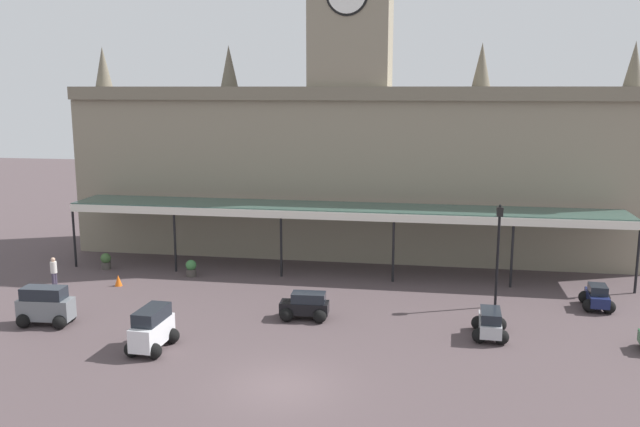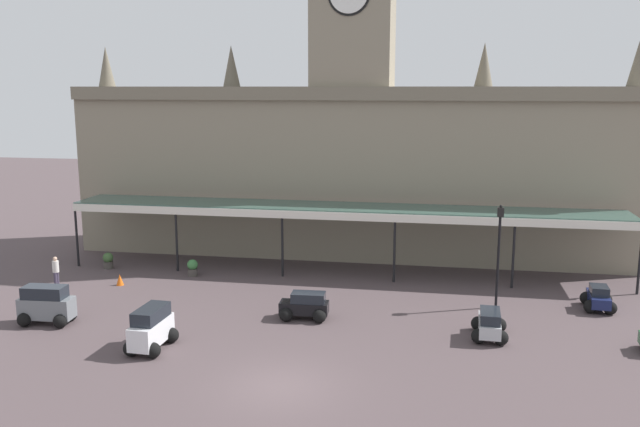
% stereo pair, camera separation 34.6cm
% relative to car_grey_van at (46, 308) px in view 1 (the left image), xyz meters
% --- Properties ---
extents(ground_plane, '(140.00, 140.00, 0.00)m').
position_rel_car_grey_van_xyz_m(ground_plane, '(11.94, -4.48, -0.81)').
color(ground_plane, '#4E4042').
extents(station_building, '(35.05, 5.64, 20.08)m').
position_rel_car_grey_van_xyz_m(station_building, '(11.94, 15.66, 5.62)').
color(station_building, gray).
rests_on(station_building, ground).
extents(entrance_canopy, '(31.74, 3.26, 3.91)m').
position_rel_car_grey_van_xyz_m(entrance_canopy, '(11.94, 10.70, 2.96)').
color(entrance_canopy, '#38564C').
rests_on(entrance_canopy, ground).
extents(car_grey_van, '(2.46, 1.71, 1.77)m').
position_rel_car_grey_van_xyz_m(car_grey_van, '(0.00, 0.00, 0.00)').
color(car_grey_van, slate).
rests_on(car_grey_van, ground).
extents(car_silver_estate, '(1.60, 2.28, 1.27)m').
position_rel_car_grey_van_xyz_m(car_silver_estate, '(19.72, 1.73, -0.24)').
color(car_silver_estate, '#B2B5BA').
rests_on(car_silver_estate, ground).
extents(car_white_van, '(1.67, 2.44, 1.77)m').
position_rel_car_grey_van_xyz_m(car_white_van, '(5.95, -1.98, 0.00)').
color(car_white_van, silver).
rests_on(car_white_van, ground).
extents(car_black_estate, '(2.29, 1.61, 1.27)m').
position_rel_car_grey_van_xyz_m(car_black_estate, '(11.44, 2.70, -0.24)').
color(car_black_estate, black).
rests_on(car_black_estate, ground).
extents(car_navy_sedan, '(1.60, 2.10, 1.19)m').
position_rel_car_grey_van_xyz_m(car_navy_sedan, '(25.18, 6.52, -0.30)').
color(car_navy_sedan, '#19214C').
rests_on(car_navy_sedan, ground).
extents(pedestrian_crossing_forecourt, '(0.34, 0.39, 1.67)m').
position_rel_car_grey_van_xyz_m(pedestrian_crossing_forecourt, '(-2.77, 5.29, 0.10)').
color(pedestrian_crossing_forecourt, '#3F384C').
rests_on(pedestrian_crossing_forecourt, ground).
extents(victorian_lamppost, '(0.30, 0.30, 5.11)m').
position_rel_car_grey_van_xyz_m(victorian_lamppost, '(20.32, 5.94, 2.35)').
color(victorian_lamppost, black).
rests_on(victorian_lamppost, ground).
extents(traffic_cone, '(0.40, 0.40, 0.61)m').
position_rel_car_grey_van_xyz_m(traffic_cone, '(0.45, 6.17, -0.50)').
color(traffic_cone, orange).
rests_on(traffic_cone, ground).
extents(planter_by_canopy, '(0.60, 0.60, 0.96)m').
position_rel_car_grey_van_xyz_m(planter_by_canopy, '(-1.82, 9.23, -0.32)').
color(planter_by_canopy, '#47423D').
rests_on(planter_by_canopy, ground).
extents(planter_forecourt_centre, '(0.60, 0.60, 0.96)m').
position_rel_car_grey_van_xyz_m(planter_forecourt_centre, '(3.71, 8.59, -0.32)').
color(planter_forecourt_centre, '#47423D').
rests_on(planter_forecourt_centre, ground).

